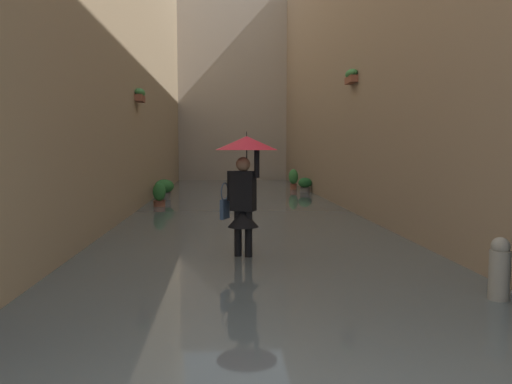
{
  "coord_description": "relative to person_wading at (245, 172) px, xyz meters",
  "views": [
    {
      "loc": [
        0.56,
        2.25,
        1.84
      ],
      "look_at": [
        0.1,
        -4.93,
        1.23
      ],
      "focal_mm": 35.91,
      "sensor_mm": 36.0,
      "label": 1
    }
  ],
  "objects": [
    {
      "name": "building_facade_far",
      "position": [
        -0.21,
        -21.1,
        3.47
      ],
      "size": [
        9.55,
        1.8,
        9.87
      ],
      "primitive_type": "cube",
      "color": "#A89989",
      "rests_on": "ground_plane"
    },
    {
      "name": "ground_plane",
      "position": [
        -0.21,
        -7.17,
        -1.47
      ],
      "size": [
        65.16,
        65.16,
        0.0
      ],
      "primitive_type": "plane",
      "color": "#605B56"
    },
    {
      "name": "potted_plant_far_left",
      "position": [
        -2.67,
        -13.55,
        -0.93
      ],
      "size": [
        0.4,
        0.4,
        0.97
      ],
      "color": "brown",
      "rests_on": "ground_plane"
    },
    {
      "name": "potted_plant_near_right",
      "position": [
        2.26,
        -7.35,
        -1.04
      ],
      "size": [
        0.38,
        0.38,
        0.83
      ],
      "color": "brown",
      "rests_on": "ground_plane"
    },
    {
      "name": "building_facade_left",
      "position": [
        -4.09,
        -7.17,
        3.97
      ],
      "size": [
        2.04,
        30.06,
        10.89
      ],
      "color": "gray",
      "rests_on": "ground_plane"
    },
    {
      "name": "potted_plant_mid_left",
      "position": [
        -2.92,
        -12.05,
        -1.08
      ],
      "size": [
        0.54,
        0.54,
        0.69
      ],
      "color": "#66605B",
      "rests_on": "ground_plane"
    },
    {
      "name": "potted_plant_mid_right",
      "position": [
        2.33,
        -9.36,
        -1.0
      ],
      "size": [
        0.65,
        0.65,
        0.8
      ],
      "color": "#66605B",
      "rests_on": "ground_plane"
    },
    {
      "name": "mooring_bollard",
      "position": [
        -2.81,
        2.55,
        -1.05
      ],
      "size": [
        0.23,
        0.23,
        0.83
      ],
      "color": "gray",
      "rests_on": "ground_plane"
    },
    {
      "name": "person_wading",
      "position": [
        0.0,
        0.0,
        0.0
      ],
      "size": [
        0.99,
        0.99,
        2.11
      ],
      "color": "black",
      "rests_on": "ground_plane"
    },
    {
      "name": "flood_water",
      "position": [
        -0.21,
        -7.17,
        -1.42
      ],
      "size": [
        6.75,
        32.06,
        0.11
      ],
      "primitive_type": "cube",
      "color": "#515B60",
      "rests_on": "ground_plane"
    }
  ]
}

